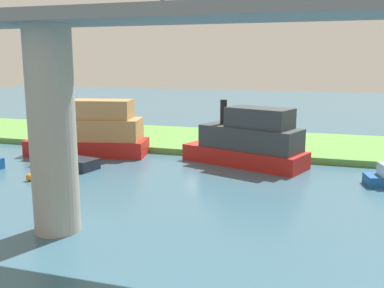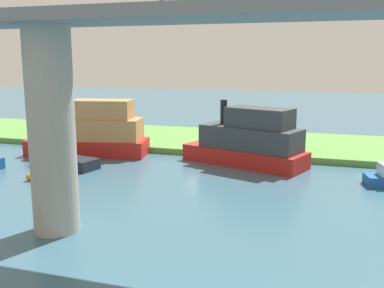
{
  "view_description": "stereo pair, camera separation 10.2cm",
  "coord_description": "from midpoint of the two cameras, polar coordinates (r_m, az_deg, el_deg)",
  "views": [
    {
      "loc": [
        -9.95,
        34.19,
        7.82
      ],
      "look_at": [
        -0.76,
        5.0,
        2.0
      ],
      "focal_mm": 41.57,
      "sensor_mm": 36.0,
      "label": 1
    },
    {
      "loc": [
        -10.05,
        34.16,
        7.82
      ],
      "look_at": [
        -0.76,
        5.0,
        2.0
      ],
      "focal_mm": 41.57,
      "sensor_mm": 36.0,
      "label": 2
    }
  ],
  "objects": [
    {
      "name": "marker_buoy",
      "position": [
        31.03,
        -20.18,
        -4.03
      ],
      "size": [
        0.5,
        0.5,
        0.5
      ],
      "primitive_type": "sphere",
      "color": "orange",
      "rests_on": "ground"
    },
    {
      "name": "pontoon_yellow",
      "position": [
        33.54,
        7.1,
        0.31
      ],
      "size": [
        9.9,
        6.09,
        4.8
      ],
      "color": "red",
      "rests_on": "ground"
    },
    {
      "name": "mooring_post",
      "position": [
        36.2,
        6.95,
        -0.33
      ],
      "size": [
        0.2,
        0.2,
        0.8
      ],
      "primitive_type": "cylinder",
      "color": "brown",
      "rests_on": "grassy_bank"
    },
    {
      "name": "skiff_small",
      "position": [
        37.79,
        -12.89,
        1.43
      ],
      "size": [
        10.29,
        5.14,
        5.03
      ],
      "color": "red",
      "rests_on": "ground"
    },
    {
      "name": "person_on_bank",
      "position": [
        36.53,
        5.06,
        0.29
      ],
      "size": [
        0.51,
        0.51,
        1.39
      ],
      "color": "#2D334C",
      "rests_on": "grassy_bank"
    },
    {
      "name": "grassy_bank",
      "position": [
        42.09,
        3.45,
        0.39
      ],
      "size": [
        80.0,
        12.0,
        0.5
      ],
      "primitive_type": "cube",
      "color": "#5B9342",
      "rests_on": "ground"
    },
    {
      "name": "ground_plane",
      "position": [
        36.46,
        1.15,
        -1.62
      ],
      "size": [
        160.0,
        160.0,
        0.0
      ],
      "primitive_type": "plane",
      "color": "#386075"
    },
    {
      "name": "motorboat_white",
      "position": [
        34.14,
        -16.15,
        -1.87
      ],
      "size": [
        5.31,
        2.81,
        1.68
      ],
      "color": "#1E232D",
      "rests_on": "ground"
    },
    {
      "name": "bridge_span",
      "position": [
        20.68,
        -18.42,
        15.74
      ],
      "size": [
        64.33,
        4.3,
        3.25
      ],
      "color": "slate",
      "rests_on": "bridge_pylon"
    },
    {
      "name": "bridge_pylon",
      "position": [
        20.81,
        -17.61,
        1.5
      ],
      "size": [
        2.09,
        2.09,
        9.31
      ],
      "primitive_type": "cylinder",
      "color": "#9E998E",
      "rests_on": "ground"
    }
  ]
}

